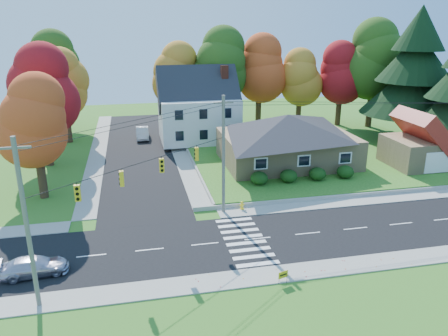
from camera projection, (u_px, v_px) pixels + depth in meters
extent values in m
plane|color=#3D7923|center=(258.00, 239.00, 32.66)|extent=(120.00, 120.00, 0.00)
cube|color=black|center=(258.00, 239.00, 32.66)|extent=(90.00, 8.00, 0.02)
cube|color=black|center=(139.00, 150.00, 55.16)|extent=(8.00, 44.00, 0.02)
cube|color=#9C9A90|center=(241.00, 211.00, 37.28)|extent=(90.00, 2.00, 0.08)
cube|color=#9C9A90|center=(279.00, 274.00, 28.01)|extent=(90.00, 2.00, 0.08)
cube|color=#3D7923|center=(310.00, 149.00, 54.64)|extent=(30.00, 30.00, 0.50)
cube|color=tan|center=(287.00, 148.00, 48.42)|extent=(14.00, 10.00, 3.20)
pyramid|color=#26262B|center=(288.00, 124.00, 47.56)|extent=(14.60, 10.60, 2.20)
cube|color=silver|center=(198.00, 119.00, 57.56)|extent=(10.00, 8.00, 5.60)
pyramid|color=#26262B|center=(198.00, 88.00, 56.29)|extent=(10.40, 8.40, 2.40)
cube|color=brown|center=(224.00, 103.00, 57.62)|extent=(0.90, 0.90, 9.60)
cube|color=tan|center=(421.00, 152.00, 47.53)|extent=(7.00, 6.00, 3.00)
pyramid|color=maroon|center=(424.00, 131.00, 46.80)|extent=(7.30, 6.30, 1.60)
cube|color=silver|center=(439.00, 163.00, 44.80)|extent=(3.20, 0.10, 2.20)
ellipsoid|color=#163A10|center=(259.00, 178.00, 41.98)|extent=(1.70, 1.70, 1.27)
ellipsoid|color=#163A10|center=(289.00, 176.00, 42.58)|extent=(1.70, 1.70, 1.27)
ellipsoid|color=#163A10|center=(317.00, 174.00, 43.18)|extent=(1.70, 1.70, 1.27)
ellipsoid|color=#163A10|center=(345.00, 172.00, 43.78)|extent=(1.70, 1.70, 1.27)
cylinder|color=#666059|center=(27.00, 227.00, 23.36)|extent=(0.26, 0.26, 10.00)
cube|color=#666059|center=(14.00, 148.00, 21.96)|extent=(1.60, 0.12, 0.12)
cylinder|color=#666059|center=(223.00, 156.00, 35.59)|extent=(0.26, 0.26, 10.00)
cube|color=#666059|center=(223.00, 103.00, 34.19)|extent=(1.60, 0.12, 0.12)
cube|color=gold|center=(78.00, 193.00, 25.41)|extent=(0.34, 0.26, 1.00)
cube|color=gold|center=(122.00, 179.00, 27.76)|extent=(0.26, 0.34, 1.00)
cube|color=gold|center=(162.00, 165.00, 30.29)|extent=(0.34, 0.26, 1.00)
cube|color=gold|center=(197.00, 154.00, 32.93)|extent=(0.26, 0.34, 1.00)
cylinder|color=black|center=(144.00, 162.00, 28.96)|extent=(13.02, 10.43, 0.04)
cylinder|color=#3F2A19|center=(178.00, 111.00, 62.75)|extent=(0.80, 0.80, 5.40)
sphere|color=#BC7A24|center=(177.00, 84.00, 61.51)|extent=(6.72, 6.72, 6.72)
sphere|color=#BC7A24|center=(177.00, 72.00, 60.98)|extent=(5.91, 5.91, 5.91)
sphere|color=#BC7A24|center=(176.00, 60.00, 60.44)|extent=(5.11, 5.11, 5.11)
cylinder|color=#3F2A19|center=(220.00, 108.00, 62.88)|extent=(0.86, 0.86, 6.30)
sphere|color=#2E5216|center=(220.00, 76.00, 61.43)|extent=(7.84, 7.84, 7.84)
sphere|color=#2E5216|center=(220.00, 62.00, 60.81)|extent=(6.90, 6.90, 6.90)
sphere|color=#2E5216|center=(220.00, 47.00, 60.19)|extent=(5.96, 5.96, 5.96)
cylinder|color=#3F2A19|center=(258.00, 106.00, 65.08)|extent=(0.83, 0.83, 5.85)
sphere|color=#C9451C|center=(259.00, 78.00, 63.73)|extent=(7.28, 7.28, 7.28)
sphere|color=#C9451C|center=(259.00, 65.00, 63.15)|extent=(6.41, 6.41, 6.41)
sphere|color=#C9451C|center=(260.00, 52.00, 62.57)|extent=(5.53, 5.53, 5.53)
cylinder|color=#3F2A19|center=(299.00, 109.00, 65.49)|extent=(0.77, 0.77, 4.95)
sphere|color=#BC7A24|center=(300.00, 85.00, 64.35)|extent=(6.16, 6.16, 6.16)
sphere|color=#BC7A24|center=(300.00, 75.00, 63.86)|extent=(5.42, 5.42, 5.42)
sphere|color=#BC7A24|center=(301.00, 64.00, 63.37)|extent=(4.68, 4.68, 4.68)
cylinder|color=#3F2A19|center=(339.00, 107.00, 65.69)|extent=(0.80, 0.80, 5.40)
sphere|color=maroon|center=(341.00, 81.00, 64.45)|extent=(6.72, 6.72, 6.72)
sphere|color=maroon|center=(342.00, 70.00, 63.91)|extent=(5.91, 5.91, 5.91)
sphere|color=maroon|center=(343.00, 58.00, 63.38)|extent=(5.11, 5.11, 5.11)
cylinder|color=#3F2A19|center=(370.00, 104.00, 64.42)|extent=(0.89, 0.89, 6.75)
sphere|color=#2E5216|center=(374.00, 71.00, 62.87)|extent=(8.40, 8.40, 8.40)
sphere|color=#2E5216|center=(375.00, 56.00, 62.20)|extent=(7.39, 7.39, 7.39)
sphere|color=#2E5216|center=(377.00, 40.00, 61.53)|extent=(6.38, 6.38, 6.38)
cylinder|color=#3F2A19|center=(407.00, 129.00, 57.82)|extent=(0.40, 0.40, 2.88)
cone|color=black|center=(413.00, 88.00, 56.09)|extent=(12.80, 12.80, 6.72)
cone|color=black|center=(417.00, 57.00, 54.87)|extent=(9.60, 9.60, 6.08)
cone|color=black|center=(421.00, 28.00, 53.75)|extent=(6.40, 6.40, 5.44)
cylinder|color=#3F2A19|center=(41.00, 172.00, 39.60)|extent=(0.77, 0.77, 4.95)
sphere|color=#C9451C|center=(36.00, 134.00, 38.47)|extent=(6.16, 6.16, 6.16)
sphere|color=#C9451C|center=(33.00, 117.00, 37.98)|extent=(5.42, 5.42, 5.42)
sphere|color=#C9451C|center=(31.00, 99.00, 37.49)|extent=(4.68, 4.68, 4.68)
cylinder|color=#3F2A19|center=(47.00, 140.00, 48.53)|extent=(0.83, 0.83, 5.85)
sphere|color=maroon|center=(42.00, 102.00, 47.18)|extent=(7.28, 7.28, 7.28)
sphere|color=maroon|center=(40.00, 85.00, 46.60)|extent=(6.41, 6.41, 6.41)
sphere|color=maroon|center=(37.00, 68.00, 46.03)|extent=(5.53, 5.53, 5.53)
cylinder|color=#3F2A19|center=(68.00, 122.00, 58.07)|extent=(0.80, 0.80, 5.40)
sphere|color=#BC7A24|center=(64.00, 93.00, 56.83)|extent=(6.72, 6.72, 6.72)
sphere|color=#BC7A24|center=(63.00, 80.00, 56.29)|extent=(5.91, 5.91, 5.91)
sphere|color=#BC7A24|center=(61.00, 67.00, 55.76)|extent=(5.11, 5.11, 5.11)
cylinder|color=#3F2A19|center=(60.00, 109.00, 64.94)|extent=(0.86, 0.86, 6.30)
sphere|color=#2E5216|center=(56.00, 78.00, 63.49)|extent=(7.84, 7.84, 7.84)
sphere|color=#2E5216|center=(54.00, 64.00, 62.87)|extent=(6.90, 6.90, 6.90)
sphere|color=#2E5216|center=(53.00, 50.00, 62.24)|extent=(5.96, 5.96, 5.96)
imported|color=#B2B3C9|center=(34.00, 266.00, 27.80)|extent=(4.35, 2.11, 1.22)
imported|color=#BDBDBD|center=(142.00, 133.00, 60.39)|extent=(1.74, 4.79, 1.57)
cylinder|color=yellow|center=(242.00, 209.00, 37.67)|extent=(0.36, 0.36, 0.10)
cylinder|color=yellow|center=(242.00, 206.00, 37.57)|extent=(0.24, 0.24, 0.55)
sphere|color=yellow|center=(242.00, 203.00, 37.47)|extent=(0.26, 0.26, 0.26)
cylinder|color=yellow|center=(242.00, 205.00, 37.54)|extent=(0.46, 0.25, 0.12)
cylinder|color=black|center=(279.00, 280.00, 26.93)|extent=(0.02, 0.02, 0.57)
cylinder|color=black|center=(287.00, 279.00, 27.03)|extent=(0.02, 0.02, 0.57)
cube|color=gold|center=(283.00, 275.00, 26.87)|extent=(0.67, 0.23, 0.46)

